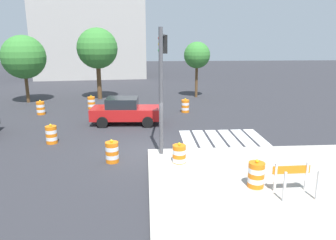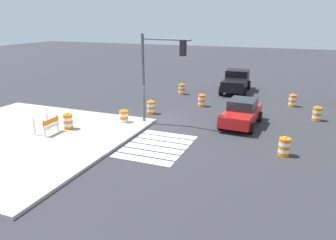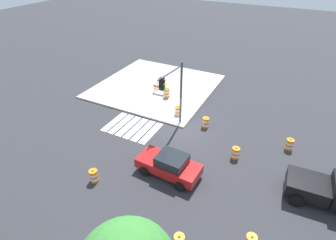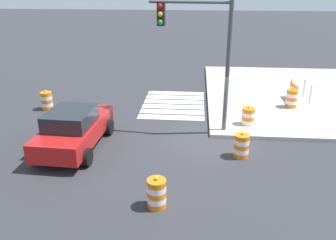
{
  "view_description": "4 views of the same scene",
  "coord_description": "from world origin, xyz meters",
  "px_view_note": "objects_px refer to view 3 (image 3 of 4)",
  "views": [
    {
      "loc": [
        -0.05,
        -14.16,
        5.22
      ],
      "look_at": [
        1.07,
        1.74,
        1.1
      ],
      "focal_mm": 34.13,
      "sensor_mm": 36.0,
      "label": 1
    },
    {
      "loc": [
        18.91,
        8.4,
        6.55
      ],
      "look_at": [
        1.44,
        1.41,
        0.68
      ],
      "focal_mm": 35.11,
      "sensor_mm": 36.0,
      "label": 2
    },
    {
      "loc": [
        -7.27,
        17.15,
        13.05
      ],
      "look_at": [
        1.03,
        0.88,
        1.09
      ],
      "focal_mm": 28.59,
      "sensor_mm": 36.0,
      "label": 3
    },
    {
      "loc": [
        -13.37,
        0.64,
        6.26
      ],
      "look_at": [
        0.06,
        1.77,
        0.73
      ],
      "focal_mm": 37.48,
      "sensor_mm": 36.0,
      "label": 4
    }
  ],
  "objects_px": {
    "traffic_barrel_opposite_curb": "(178,111)",
    "traffic_barrel_on_sidewalk": "(167,93)",
    "traffic_barrel_lane_center": "(289,144)",
    "traffic_barrel_near_corner": "(94,176)",
    "traffic_light_pole": "(174,88)",
    "sports_car": "(169,165)",
    "traffic_barrel_median_far": "(206,122)",
    "construction_barricade": "(160,88)",
    "traffic_barrel_crosswalk_end": "(235,153)"
  },
  "relations": [
    {
      "from": "traffic_barrel_near_corner",
      "to": "traffic_barrel_crosswalk_end",
      "type": "distance_m",
      "value": 9.99
    },
    {
      "from": "traffic_barrel_near_corner",
      "to": "traffic_barrel_crosswalk_end",
      "type": "relative_size",
      "value": 1.0
    },
    {
      "from": "traffic_light_pole",
      "to": "traffic_barrel_crosswalk_end",
      "type": "bearing_deg",
      "value": 168.35
    },
    {
      "from": "traffic_barrel_median_far",
      "to": "traffic_barrel_lane_center",
      "type": "distance_m",
      "value": 6.68
    },
    {
      "from": "traffic_barrel_near_corner",
      "to": "traffic_barrel_opposite_curb",
      "type": "distance_m",
      "value": 9.94
    },
    {
      "from": "traffic_light_pole",
      "to": "traffic_barrel_lane_center",
      "type": "bearing_deg",
      "value": -169.35
    },
    {
      "from": "traffic_barrel_crosswalk_end",
      "to": "traffic_barrel_on_sidewalk",
      "type": "height_order",
      "value": "traffic_barrel_on_sidewalk"
    },
    {
      "from": "traffic_barrel_near_corner",
      "to": "construction_barricade",
      "type": "relative_size",
      "value": 0.78
    },
    {
      "from": "sports_car",
      "to": "traffic_barrel_opposite_curb",
      "type": "height_order",
      "value": "sports_car"
    },
    {
      "from": "traffic_barrel_lane_center",
      "to": "traffic_barrel_near_corner",
      "type": "bearing_deg",
      "value": 40.18
    },
    {
      "from": "traffic_light_pole",
      "to": "sports_car",
      "type": "bearing_deg",
      "value": 113.05
    },
    {
      "from": "traffic_barrel_on_sidewalk",
      "to": "construction_barricade",
      "type": "height_order",
      "value": "traffic_barrel_on_sidewalk"
    },
    {
      "from": "traffic_barrel_crosswalk_end",
      "to": "traffic_light_pole",
      "type": "xyz_separation_m",
      "value": [
        5.57,
        -1.15,
        3.46
      ]
    },
    {
      "from": "traffic_barrel_on_sidewalk",
      "to": "traffic_light_pole",
      "type": "distance_m",
      "value": 6.48
    },
    {
      "from": "sports_car",
      "to": "traffic_barrel_lane_center",
      "type": "xyz_separation_m",
      "value": [
        -6.9,
        -6.45,
        -0.36
      ]
    },
    {
      "from": "traffic_barrel_lane_center",
      "to": "traffic_barrel_on_sidewalk",
      "type": "distance_m",
      "value": 12.32
    },
    {
      "from": "traffic_barrel_opposite_curb",
      "to": "traffic_barrel_on_sidewalk",
      "type": "bearing_deg",
      "value": -45.22
    },
    {
      "from": "traffic_barrel_opposite_curb",
      "to": "traffic_light_pole",
      "type": "distance_m",
      "value": 4.16
    },
    {
      "from": "traffic_barrel_median_far",
      "to": "traffic_barrel_opposite_curb",
      "type": "height_order",
      "value": "same"
    },
    {
      "from": "traffic_barrel_lane_center",
      "to": "traffic_barrel_on_sidewalk",
      "type": "relative_size",
      "value": 1.0
    },
    {
      "from": "traffic_barrel_opposite_curb",
      "to": "construction_barricade",
      "type": "bearing_deg",
      "value": -39.93
    },
    {
      "from": "construction_barricade",
      "to": "traffic_light_pole",
      "type": "distance_m",
      "value": 7.33
    },
    {
      "from": "traffic_barrel_on_sidewalk",
      "to": "traffic_light_pole",
      "type": "bearing_deg",
      "value": 122.85
    },
    {
      "from": "sports_car",
      "to": "traffic_barrel_crosswalk_end",
      "type": "relative_size",
      "value": 4.31
    },
    {
      "from": "construction_barricade",
      "to": "traffic_light_pole",
      "type": "relative_size",
      "value": 0.24
    },
    {
      "from": "construction_barricade",
      "to": "sports_car",
      "type": "bearing_deg",
      "value": 121.68
    },
    {
      "from": "sports_car",
      "to": "construction_barricade",
      "type": "distance_m",
      "value": 11.69
    },
    {
      "from": "traffic_barrel_near_corner",
      "to": "traffic_barrel_median_far",
      "type": "relative_size",
      "value": 1.0
    },
    {
      "from": "traffic_barrel_near_corner",
      "to": "traffic_barrel_on_sidewalk",
      "type": "relative_size",
      "value": 1.0
    },
    {
      "from": "traffic_barrel_lane_center",
      "to": "sports_car",
      "type": "bearing_deg",
      "value": 43.07
    },
    {
      "from": "traffic_barrel_lane_center",
      "to": "construction_barricade",
      "type": "bearing_deg",
      "value": -15.0
    },
    {
      "from": "traffic_barrel_median_far",
      "to": "traffic_barrel_opposite_curb",
      "type": "distance_m",
      "value": 2.9
    },
    {
      "from": "sports_car",
      "to": "traffic_barrel_on_sidewalk",
      "type": "bearing_deg",
      "value": -61.87
    },
    {
      "from": "traffic_barrel_lane_center",
      "to": "traffic_barrel_on_sidewalk",
      "type": "xyz_separation_m",
      "value": [
        11.95,
        -3.0,
        0.15
      ]
    },
    {
      "from": "traffic_barrel_crosswalk_end",
      "to": "traffic_barrel_lane_center",
      "type": "distance_m",
      "value": 4.39
    },
    {
      "from": "traffic_barrel_near_corner",
      "to": "sports_car",
      "type": "bearing_deg",
      "value": -145.31
    },
    {
      "from": "sports_car",
      "to": "traffic_barrel_crosswalk_end",
      "type": "distance_m",
      "value": 5.08
    },
    {
      "from": "traffic_barrel_near_corner",
      "to": "traffic_barrel_median_far",
      "type": "distance_m",
      "value": 10.19
    },
    {
      "from": "traffic_barrel_near_corner",
      "to": "traffic_barrel_lane_center",
      "type": "bearing_deg",
      "value": -139.82
    },
    {
      "from": "construction_barricade",
      "to": "traffic_light_pole",
      "type": "height_order",
      "value": "traffic_light_pole"
    },
    {
      "from": "traffic_barrel_on_sidewalk",
      "to": "traffic_barrel_lane_center",
      "type": "bearing_deg",
      "value": 165.91
    },
    {
      "from": "traffic_barrel_opposite_curb",
      "to": "construction_barricade",
      "type": "relative_size",
      "value": 0.78
    },
    {
      "from": "sports_car",
      "to": "construction_barricade",
      "type": "bearing_deg",
      "value": -58.32
    },
    {
      "from": "traffic_barrel_on_sidewalk",
      "to": "traffic_light_pole",
      "type": "relative_size",
      "value": 0.19
    },
    {
      "from": "sports_car",
      "to": "traffic_barrel_on_sidewalk",
      "type": "distance_m",
      "value": 10.72
    },
    {
      "from": "traffic_barrel_on_sidewalk",
      "to": "construction_barricade",
      "type": "relative_size",
      "value": 0.78
    },
    {
      "from": "traffic_barrel_near_corner",
      "to": "traffic_light_pole",
      "type": "xyz_separation_m",
      "value": [
        -2.06,
        -7.6,
        3.46
      ]
    },
    {
      "from": "sports_car",
      "to": "traffic_barrel_near_corner",
      "type": "xyz_separation_m",
      "value": [
        4.09,
        2.83,
        -0.36
      ]
    },
    {
      "from": "traffic_barrel_near_corner",
      "to": "construction_barricade",
      "type": "xyz_separation_m",
      "value": [
        2.05,
        -12.77,
        0.27
      ]
    },
    {
      "from": "traffic_barrel_on_sidewalk",
      "to": "traffic_barrel_median_far",
      "type": "bearing_deg",
      "value": 149.98
    }
  ]
}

